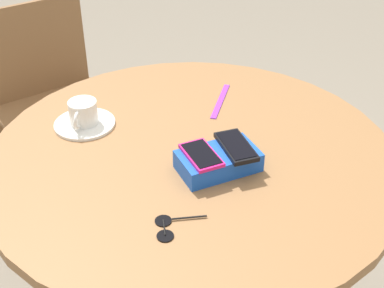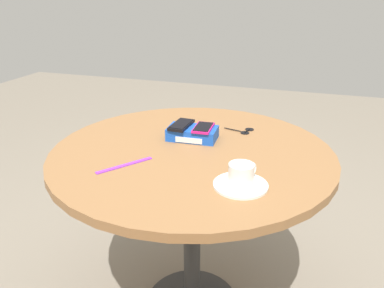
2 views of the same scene
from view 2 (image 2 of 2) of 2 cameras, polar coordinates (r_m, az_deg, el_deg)
The scene contains 8 objects.
round_table at distance 1.43m, azimuth 0.00°, elevation -4.88°, with size 1.03×1.03×0.76m.
phone_box at distance 1.46m, azimuth 0.07°, elevation 1.64°, with size 0.19×0.12×0.05m.
phone_black at distance 1.46m, azimuth -1.63°, elevation 2.94°, with size 0.07×0.14×0.01m.
phone_magenta at distance 1.44m, azimuth 1.74°, elevation 2.51°, with size 0.07×0.12×0.01m.
saucer at distance 1.13m, azimuth 7.40°, elevation -6.22°, with size 0.16×0.16×0.01m, color white.
coffee_cup at distance 1.12m, azimuth 7.58°, elevation -4.50°, with size 0.08×0.10×0.06m.
lanyard_strap at distance 1.27m, azimuth -10.22°, elevation -3.20°, with size 0.20×0.02×0.00m, color purple.
sunglasses at distance 1.56m, azimuth 8.12°, elevation 1.99°, with size 0.12×0.08×0.01m.
Camera 2 is at (0.39, -1.20, 1.31)m, focal length 35.00 mm.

